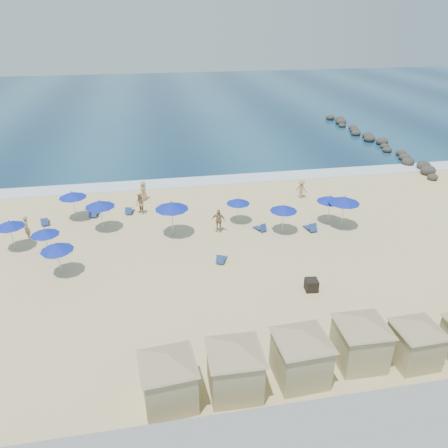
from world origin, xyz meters
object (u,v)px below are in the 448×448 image
(umbrella_5, at_px, (172,206))
(umbrella_7, at_px, (284,208))
(cabana_3, at_px, (362,334))
(umbrella_9, at_px, (344,200))
(umbrella_3, at_px, (57,247))
(umbrella_6, at_px, (238,201))
(umbrella_0, at_px, (9,224))
(beachgoer_1, at_px, (140,204))
(rock_jetty, at_px, (374,140))
(umbrella_2, at_px, (72,195))
(cabana_2, at_px, (302,348))
(cabana_1, at_px, (235,360))
(beachgoer_3, at_px, (301,189))
(umbrella_1, at_px, (45,232))
(cabana_4, at_px, (417,336))
(beachgoer_2, at_px, (218,220))
(beachgoer_0, at_px, (26,228))
(umbrella_8, at_px, (330,199))
(cabana_0, at_px, (168,372))
(umbrella_4, at_px, (100,204))
(beachgoer_4, at_px, (144,191))
(trash_bin, at_px, (311,285))

(umbrella_5, bearing_deg, umbrella_7, -6.94)
(cabana_3, relative_size, umbrella_9, 1.73)
(umbrella_3, relative_size, umbrella_6, 1.10)
(umbrella_0, xyz_separation_m, beachgoer_1, (8.54, 4.35, -1.08))
(rock_jetty, bearing_deg, umbrella_2, -154.54)
(cabana_2, distance_m, umbrella_5, 15.29)
(cabana_1, relative_size, umbrella_9, 1.77)
(umbrella_7, distance_m, beachgoer_3, 7.11)
(umbrella_1, bearing_deg, cabana_4, -35.70)
(beachgoer_3, bearing_deg, beachgoer_2, 72.22)
(cabana_3, bearing_deg, beachgoer_0, 138.68)
(umbrella_8, xyz_separation_m, beachgoer_3, (-0.37, 5.12, -1.19))
(cabana_4, xyz_separation_m, umbrella_0, (-20.76, 14.51, 0.45))
(cabana_0, distance_m, umbrella_0, 17.62)
(cabana_4, xyz_separation_m, beachgoer_3, (1.51, 19.68, -0.68))
(cabana_3, bearing_deg, beachgoer_3, 78.24)
(umbrella_1, bearing_deg, umbrella_4, 44.91)
(umbrella_5, distance_m, beachgoer_4, 7.52)
(umbrella_4, relative_size, beachgoer_1, 1.46)
(cabana_4, bearing_deg, umbrella_5, 124.30)
(trash_bin, relative_size, beachgoer_0, 0.41)
(trash_bin, relative_size, umbrella_6, 0.35)
(umbrella_8, height_order, beachgoer_1, umbrella_8)
(cabana_1, relative_size, umbrella_1, 2.23)
(beachgoer_2, bearing_deg, umbrella_2, -178.80)
(cabana_4, xyz_separation_m, beachgoer_0, (-20.18, 15.96, -0.61))
(umbrella_2, distance_m, beachgoer_3, 18.79)
(rock_jetty, distance_m, beachgoer_2, 30.15)
(rock_jetty, bearing_deg, beachgoer_3, -134.37)
(beachgoer_0, bearing_deg, umbrella_6, 59.56)
(trash_bin, distance_m, umbrella_7, 7.54)
(beachgoer_1, bearing_deg, cabana_0, -27.43)
(cabana_0, bearing_deg, beachgoer_4, 91.73)
(cabana_4, relative_size, umbrella_3, 1.83)
(cabana_0, bearing_deg, umbrella_5, 85.07)
(umbrella_2, bearing_deg, rock_jetty, 25.46)
(umbrella_1, relative_size, beachgoer_0, 1.20)
(umbrella_1, xyz_separation_m, umbrella_9, (20.83, 0.46, 0.47))
(cabana_1, relative_size, beachgoer_1, 2.74)
(umbrella_2, relative_size, umbrella_3, 1.06)
(umbrella_7, bearing_deg, umbrella_0, 177.32)
(cabana_4, xyz_separation_m, umbrella_7, (-2.05, 13.63, 0.48))
(cabana_4, height_order, umbrella_9, umbrella_9)
(cabana_1, distance_m, umbrella_1, 16.57)
(rock_jetty, height_order, cabana_2, cabana_2)
(umbrella_5, height_order, umbrella_7, umbrella_5)
(umbrella_3, bearing_deg, umbrella_1, 114.48)
(umbrella_4, relative_size, umbrella_8, 1.07)
(rock_jetty, bearing_deg, cabana_3, -118.54)
(umbrella_3, bearing_deg, beachgoer_4, 64.67)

